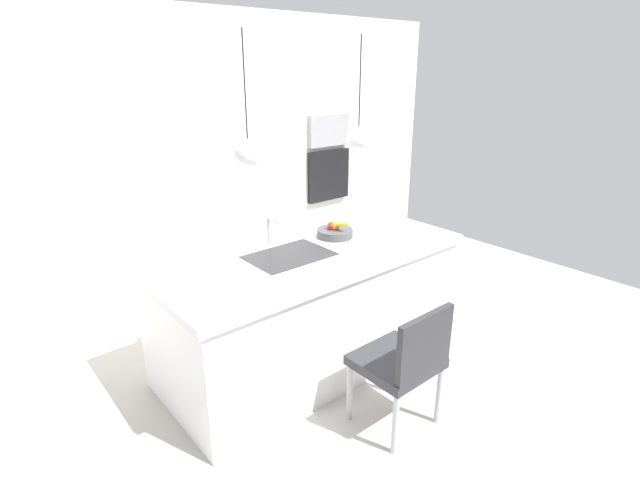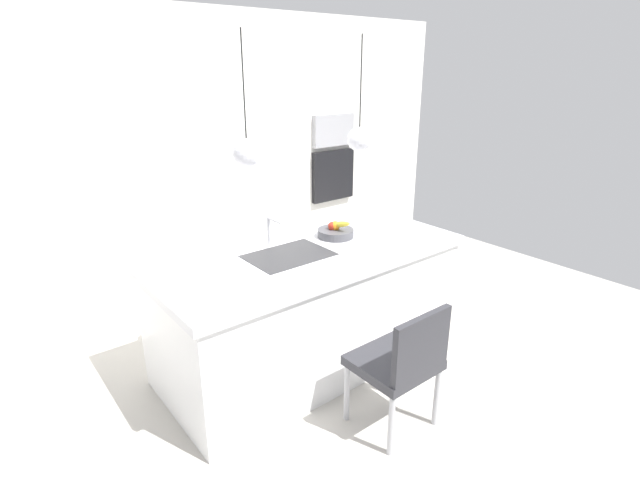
{
  "view_description": "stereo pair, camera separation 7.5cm",
  "coord_description": "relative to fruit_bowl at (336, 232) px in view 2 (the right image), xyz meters",
  "views": [
    {
      "loc": [
        -1.96,
        -2.46,
        2.1
      ],
      "look_at": [
        0.1,
        0.0,
        0.94
      ],
      "focal_mm": 27.01,
      "sensor_mm": 36.0,
      "label": 1
    },
    {
      "loc": [
        -1.9,
        -2.5,
        2.1
      ],
      "look_at": [
        0.1,
        0.0,
        0.94
      ],
      "focal_mm": 27.01,
      "sensor_mm": 36.0,
      "label": 2
    }
  ],
  "objects": [
    {
      "name": "floor",
      "position": [
        -0.32,
        -0.09,
        -0.93
      ],
      "size": [
        6.6,
        6.6,
        0.0
      ],
      "primitive_type": "plane",
      "color": "#BCB7AD",
      "rests_on": "ground"
    },
    {
      "name": "back_wall",
      "position": [
        -0.32,
        1.56,
        0.37
      ],
      "size": [
        6.0,
        0.1,
        2.6
      ],
      "primitive_type": "cube",
      "color": "silver",
      "rests_on": "ground"
    },
    {
      "name": "kitchen_island",
      "position": [
        -0.32,
        -0.09,
        -0.49
      ],
      "size": [
        2.2,
        1.01,
        0.89
      ],
      "color": "white",
      "rests_on": "ground"
    },
    {
      "name": "sink_basin",
      "position": [
        -0.49,
        -0.09,
        -0.05
      ],
      "size": [
        0.56,
        0.4,
        0.02
      ],
      "primitive_type": "cube",
      "color": "#2D2D30",
      "rests_on": "kitchen_island"
    },
    {
      "name": "faucet",
      "position": [
        -0.49,
        0.12,
        0.1
      ],
      "size": [
        0.02,
        0.17,
        0.22
      ],
      "color": "silver",
      "rests_on": "kitchen_island"
    },
    {
      "name": "fruit_bowl",
      "position": [
        0.0,
        0.0,
        0.0
      ],
      "size": [
        0.27,
        0.28,
        0.16
      ],
      "color": "#4C4C51",
      "rests_on": "kitchen_island"
    },
    {
      "name": "microwave",
      "position": [
        1.22,
        1.49,
        0.51
      ],
      "size": [
        0.54,
        0.08,
        0.34
      ],
      "primitive_type": "cube",
      "color": "#9E9EA3",
      "rests_on": "back_wall"
    },
    {
      "name": "oven",
      "position": [
        1.22,
        1.49,
        0.01
      ],
      "size": [
        0.56,
        0.08,
        0.56
      ],
      "primitive_type": "cube",
      "color": "black",
      "rests_on": "back_wall"
    },
    {
      "name": "chair_near",
      "position": [
        -0.34,
        -1.01,
        -0.46
      ],
      "size": [
        0.46,
        0.44,
        0.83
      ],
      "color": "#333338",
      "rests_on": "ground"
    },
    {
      "name": "pendant_light_left",
      "position": [
        -0.78,
        -0.09,
        0.69
      ],
      "size": [
        0.17,
        0.17,
        0.77
      ],
      "color": "silver"
    },
    {
      "name": "pendant_light_right",
      "position": [
        0.13,
        -0.09,
        0.69
      ],
      "size": [
        0.17,
        0.17,
        0.77
      ],
      "color": "silver"
    }
  ]
}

